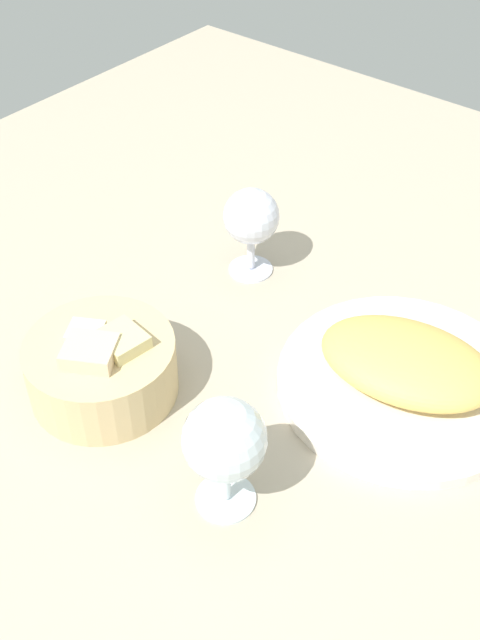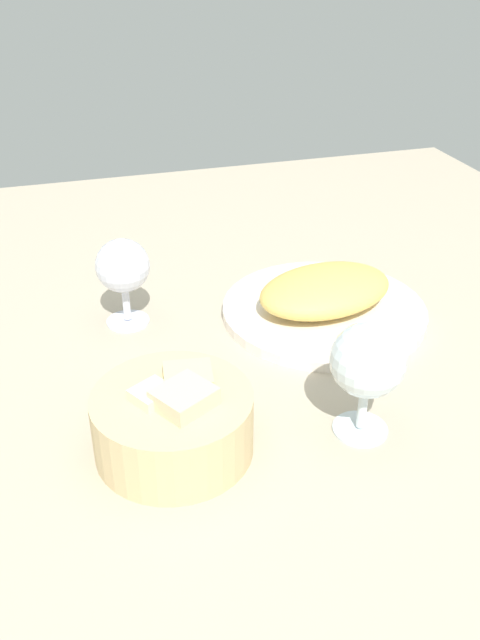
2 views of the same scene
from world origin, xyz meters
TOP-DOWN VIEW (x-y plane):
  - ground_plane at (0.00, 0.00)cm, footprint 140.00×140.00cm
  - plate at (-14.65, -4.68)cm, footprint 27.57×27.57cm
  - omelette at (-14.65, -4.68)cm, footprint 21.25×16.23cm
  - lettuce_garnish at (-10.25, -10.03)cm, footprint 4.39×4.39cm
  - bread_basket at (10.28, 16.19)cm, footprint 16.05×16.05cm
  - wine_glass_near at (11.18, -10.45)cm, footprint 7.02×7.02cm
  - wine_glass_far at (-9.01, 18.82)cm, footprint 7.73×7.73cm

SIDE VIEW (x-z plane):
  - ground_plane at x=0.00cm, z-range -2.00..0.00cm
  - plate at x=-14.65cm, z-range 0.00..1.40cm
  - lettuce_garnish at x=-10.25cm, z-range 1.40..2.94cm
  - bread_basket at x=10.28cm, z-range -0.57..8.01cm
  - omelette at x=-14.65cm, z-range 1.40..6.36cm
  - wine_glass_near at x=11.18cm, z-range 1.95..13.85cm
  - wine_glass_far at x=-9.01cm, z-range 2.11..14.90cm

